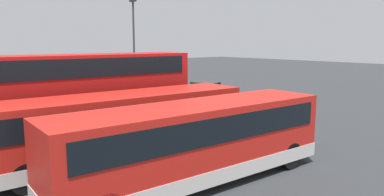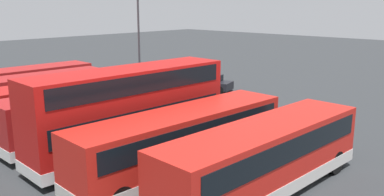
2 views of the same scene
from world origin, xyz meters
name	(u,v)px [view 2 (image 2 of 2)]	position (x,y,z in m)	size (l,w,h in m)	color
ground_plane	(217,106)	(0.00, 0.00, 0.00)	(140.00, 140.00, 0.00)	#2D3033
bus_single_deck_near_end	(265,156)	(-11.01, 10.28, 1.62)	(3.03, 11.07, 2.95)	red
bus_single_deck_second	(183,140)	(-7.09, 11.04, 1.62)	(3.11, 11.51, 2.95)	red
bus_double_decker_third	(131,109)	(-3.47, 11.18, 2.45)	(2.99, 11.13, 4.55)	#B71411
bus_single_deck_fourth	(101,110)	(0.16, 10.56, 1.62)	(2.75, 11.89, 2.95)	#A51919
bus_single_deck_fifth	(72,101)	(3.41, 10.52, 1.62)	(2.77, 10.55, 2.95)	#B71411
bus_single_deck_sixth	(35,94)	(7.06, 11.18, 1.62)	(3.13, 10.36, 2.95)	#A51919
bus_single_deck_seventh	(23,86)	(10.65, 10.36, 1.62)	(2.90, 10.68, 2.95)	#A51919
car_hatchback_silver	(209,83)	(4.21, -3.92, 0.70)	(4.30, 2.86, 1.43)	black
lamp_post_tall	(139,38)	(5.95, 2.75, 5.02)	(0.70, 0.30, 8.66)	#38383D
waste_bin_yellow	(147,89)	(6.96, 1.20, 0.47)	(0.60, 0.60, 0.95)	yellow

